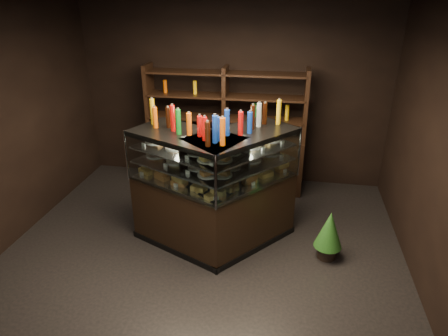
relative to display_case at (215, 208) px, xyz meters
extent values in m
plane|color=black|center=(-0.10, -0.47, -0.51)|extent=(5.00, 5.00, 0.00)
cube|color=black|center=(-0.10, 2.03, 0.99)|extent=(5.00, 0.02, 3.00)
cube|color=black|center=(-0.10, -2.97, 0.99)|extent=(5.00, 0.02, 3.00)
cube|color=black|center=(2.40, -0.47, 0.99)|extent=(0.02, 5.00, 3.00)
cube|color=black|center=(0.32, 0.08, -0.06)|extent=(1.38, 1.47, 0.88)
cube|color=black|center=(0.32, 0.08, -0.47)|extent=(1.42, 1.52, 0.08)
cube|color=black|center=(0.32, 0.08, 0.97)|extent=(1.38, 1.47, 0.06)
cube|color=silver|center=(0.32, 0.08, 0.39)|extent=(1.31, 1.40, 0.02)
cube|color=silver|center=(0.32, 0.08, 0.60)|extent=(1.31, 1.40, 0.02)
cube|color=silver|center=(0.32, 0.08, 0.78)|extent=(1.31, 1.40, 0.02)
cube|color=white|center=(0.59, -0.15, 0.69)|extent=(0.87, 1.05, 0.62)
cylinder|color=silver|center=(1.01, 0.38, 0.69)|extent=(0.03, 0.03, 0.64)
cylinder|color=silver|center=(0.15, -0.66, 0.69)|extent=(0.03, 0.03, 0.64)
cube|color=black|center=(-0.32, -0.07, -0.06)|extent=(1.51, 1.18, 0.88)
cube|color=black|center=(-0.32, -0.07, -0.47)|extent=(1.56, 1.21, 0.08)
cube|color=black|center=(-0.32, -0.07, 0.97)|extent=(1.51, 1.18, 0.06)
cube|color=silver|center=(-0.32, -0.07, 0.39)|extent=(1.44, 1.11, 0.02)
cube|color=silver|center=(-0.32, -0.07, 0.60)|extent=(1.44, 1.11, 0.02)
cube|color=silver|center=(-0.32, -0.07, 0.78)|extent=(1.44, 1.11, 0.02)
cube|color=white|center=(-0.47, -0.39, 0.69)|extent=(1.23, 0.57, 0.62)
cylinder|color=silver|center=(0.15, -0.66, 0.69)|extent=(0.03, 0.03, 0.64)
cylinder|color=silver|center=(-1.08, -0.10, 0.69)|extent=(0.03, 0.03, 0.64)
cube|color=#D17D4B|center=(-0.01, -0.38, 0.43)|extent=(0.18, 0.20, 0.06)
cube|color=#D17D4B|center=(0.17, -0.16, 0.43)|extent=(0.18, 0.20, 0.06)
cube|color=#D17D4B|center=(0.35, 0.05, 0.43)|extent=(0.18, 0.20, 0.06)
cube|color=#D17D4B|center=(0.53, 0.27, 0.43)|extent=(0.18, 0.20, 0.06)
cube|color=#D17D4B|center=(0.71, 0.49, 0.43)|extent=(0.18, 0.20, 0.06)
cylinder|color=white|center=(-0.01, -0.32, 0.61)|extent=(0.24, 0.24, 0.02)
cube|color=#D17D4B|center=(-0.01, -0.32, 0.65)|extent=(0.17, 0.18, 0.05)
cylinder|color=white|center=(0.21, -0.06, 0.61)|extent=(0.24, 0.24, 0.02)
cube|color=#D17D4B|center=(0.21, -0.06, 0.65)|extent=(0.17, 0.18, 0.05)
cylinder|color=white|center=(0.43, 0.21, 0.61)|extent=(0.24, 0.24, 0.02)
cube|color=#D17D4B|center=(0.43, 0.21, 0.65)|extent=(0.17, 0.18, 0.05)
cylinder|color=white|center=(0.65, 0.47, 0.61)|extent=(0.24, 0.24, 0.02)
cube|color=#D17D4B|center=(0.65, 0.47, 0.65)|extent=(0.17, 0.18, 0.05)
cylinder|color=white|center=(-0.01, -0.32, 0.80)|extent=(0.24, 0.24, 0.02)
cube|color=#D17D4B|center=(-0.01, -0.32, 0.84)|extent=(0.17, 0.18, 0.05)
cylinder|color=white|center=(0.21, -0.06, 0.80)|extent=(0.24, 0.24, 0.02)
cube|color=#D17D4B|center=(0.21, -0.06, 0.84)|extent=(0.17, 0.18, 0.05)
cylinder|color=white|center=(0.43, 0.21, 0.80)|extent=(0.24, 0.24, 0.02)
cube|color=#D17D4B|center=(0.43, 0.21, 0.84)|extent=(0.17, 0.18, 0.05)
cylinder|color=white|center=(0.65, 0.47, 0.80)|extent=(0.24, 0.24, 0.02)
cube|color=#D17D4B|center=(0.65, 0.47, 0.84)|extent=(0.17, 0.18, 0.05)
cube|color=#D17D4B|center=(-0.85, 0.14, 0.43)|extent=(0.20, 0.16, 0.06)
cube|color=#D17D4B|center=(-0.59, 0.02, 0.43)|extent=(0.20, 0.16, 0.06)
cube|color=#D17D4B|center=(-0.34, -0.10, 0.43)|extent=(0.20, 0.16, 0.06)
cube|color=#D17D4B|center=(-0.08, -0.22, 0.43)|extent=(0.20, 0.16, 0.06)
cube|color=#D17D4B|center=(0.18, -0.34, 0.43)|extent=(0.20, 0.16, 0.06)
cylinder|color=white|center=(-0.79, 0.14, 0.61)|extent=(0.24, 0.24, 0.02)
cube|color=#D17D4B|center=(-0.79, 0.14, 0.65)|extent=(0.19, 0.15, 0.05)
cylinder|color=white|center=(-0.48, 0.00, 0.61)|extent=(0.24, 0.24, 0.02)
cube|color=#D17D4B|center=(-0.48, 0.00, 0.65)|extent=(0.19, 0.15, 0.05)
cylinder|color=white|center=(-0.17, -0.14, 0.61)|extent=(0.24, 0.24, 0.02)
cube|color=#D17D4B|center=(-0.17, -0.14, 0.65)|extent=(0.19, 0.15, 0.05)
cylinder|color=white|center=(0.14, -0.29, 0.61)|extent=(0.24, 0.24, 0.02)
cube|color=#D17D4B|center=(0.14, -0.29, 0.65)|extent=(0.19, 0.15, 0.05)
cylinder|color=white|center=(-0.79, 0.14, 0.80)|extent=(0.24, 0.24, 0.02)
cube|color=#D17D4B|center=(-0.79, 0.14, 0.84)|extent=(0.19, 0.15, 0.05)
cylinder|color=white|center=(-0.48, 0.00, 0.80)|extent=(0.24, 0.24, 0.02)
cube|color=#D17D4B|center=(-0.48, 0.00, 0.84)|extent=(0.19, 0.15, 0.05)
cylinder|color=white|center=(-0.17, -0.14, 0.80)|extent=(0.24, 0.24, 0.02)
cube|color=#D17D4B|center=(-0.17, -0.14, 0.84)|extent=(0.19, 0.15, 0.05)
cylinder|color=white|center=(0.14, -0.29, 0.80)|extent=(0.24, 0.24, 0.02)
cube|color=#D17D4B|center=(0.14, -0.29, 0.84)|extent=(0.19, 0.15, 0.05)
cylinder|color=#B20C0A|center=(-0.04, -0.36, 1.14)|extent=(0.06, 0.06, 0.28)
cylinder|color=silver|center=(-0.04, -0.36, 1.29)|extent=(0.03, 0.03, 0.02)
cylinder|color=black|center=(0.04, -0.26, 1.14)|extent=(0.06, 0.06, 0.28)
cylinder|color=silver|center=(0.04, -0.26, 1.29)|extent=(0.03, 0.03, 0.02)
cylinder|color=silver|center=(0.12, -0.17, 1.14)|extent=(0.06, 0.06, 0.28)
cylinder|color=silver|center=(0.12, -0.17, 1.29)|extent=(0.03, 0.03, 0.02)
cylinder|color=yellow|center=(0.20, -0.07, 1.14)|extent=(0.06, 0.06, 0.28)
cylinder|color=silver|center=(0.20, -0.07, 1.29)|extent=(0.03, 0.03, 0.02)
cylinder|color=#D8590A|center=(0.28, 0.03, 1.14)|extent=(0.06, 0.06, 0.28)
cylinder|color=silver|center=(0.28, 0.03, 1.29)|extent=(0.03, 0.03, 0.02)
cylinder|color=#0F38B2|center=(0.36, 0.12, 1.14)|extent=(0.06, 0.06, 0.28)
cylinder|color=silver|center=(0.36, 0.12, 1.29)|extent=(0.03, 0.03, 0.02)
cylinder|color=#147223|center=(0.44, 0.22, 1.14)|extent=(0.06, 0.06, 0.28)
cylinder|color=silver|center=(0.44, 0.22, 1.29)|extent=(0.03, 0.03, 0.02)
cylinder|color=#B20C0A|center=(0.52, 0.32, 1.14)|extent=(0.06, 0.06, 0.28)
cylinder|color=silver|center=(0.52, 0.32, 1.29)|extent=(0.03, 0.03, 0.02)
cylinder|color=black|center=(0.60, 0.42, 1.14)|extent=(0.06, 0.06, 0.28)
cylinder|color=silver|center=(0.60, 0.42, 1.29)|extent=(0.03, 0.03, 0.02)
cylinder|color=silver|center=(0.68, 0.51, 1.14)|extent=(0.06, 0.06, 0.28)
cylinder|color=silver|center=(0.68, 0.51, 1.29)|extent=(0.03, 0.03, 0.02)
cylinder|color=#B20C0A|center=(-0.84, 0.17, 1.14)|extent=(0.06, 0.06, 0.28)
cylinder|color=silver|center=(-0.84, 0.17, 1.29)|extent=(0.03, 0.03, 0.02)
cylinder|color=black|center=(-0.72, 0.11, 1.14)|extent=(0.06, 0.06, 0.28)
cylinder|color=silver|center=(-0.72, 0.11, 1.29)|extent=(0.03, 0.03, 0.02)
cylinder|color=silver|center=(-0.61, 0.06, 1.14)|extent=(0.06, 0.06, 0.28)
cylinder|color=silver|center=(-0.61, 0.06, 1.29)|extent=(0.03, 0.03, 0.02)
cylinder|color=yellow|center=(-0.49, 0.01, 1.14)|extent=(0.06, 0.06, 0.28)
cylinder|color=silver|center=(-0.49, 0.01, 1.29)|extent=(0.03, 0.03, 0.02)
cylinder|color=#D8590A|center=(-0.38, -0.04, 1.14)|extent=(0.06, 0.06, 0.28)
cylinder|color=silver|center=(-0.38, -0.04, 1.29)|extent=(0.03, 0.03, 0.02)
cylinder|color=#0F38B2|center=(-0.26, -0.10, 1.14)|extent=(0.06, 0.06, 0.28)
cylinder|color=silver|center=(-0.26, -0.10, 1.29)|extent=(0.03, 0.03, 0.02)
cylinder|color=#147223|center=(-0.15, -0.15, 1.14)|extent=(0.06, 0.06, 0.28)
cylinder|color=silver|center=(-0.15, -0.15, 1.29)|extent=(0.03, 0.03, 0.02)
cylinder|color=#B20C0A|center=(-0.04, -0.20, 1.14)|extent=(0.06, 0.06, 0.28)
cylinder|color=silver|center=(-0.04, -0.20, 1.29)|extent=(0.03, 0.03, 0.02)
cylinder|color=black|center=(0.08, -0.26, 1.14)|extent=(0.06, 0.06, 0.28)
cylinder|color=silver|center=(0.08, -0.26, 1.29)|extent=(0.03, 0.03, 0.02)
cylinder|color=silver|center=(0.19, -0.31, 1.14)|extent=(0.06, 0.06, 0.28)
cylinder|color=silver|center=(0.19, -0.31, 1.29)|extent=(0.03, 0.03, 0.02)
cylinder|color=black|center=(1.43, -0.11, -0.42)|extent=(0.23, 0.23, 0.17)
cone|color=#195719|center=(1.43, -0.11, -0.10)|extent=(0.34, 0.34, 0.47)
cone|color=#195719|center=(1.43, -0.11, 0.06)|extent=(0.27, 0.27, 0.33)
cube|color=black|center=(-0.14, 1.58, -0.06)|extent=(2.50, 0.46, 0.90)
cube|color=black|center=(-1.35, 1.56, 0.94)|extent=(0.07, 0.38, 1.10)
cube|color=black|center=(-0.14, 1.58, 0.94)|extent=(0.07, 0.38, 1.10)
cube|color=black|center=(1.08, 1.60, 0.94)|extent=(0.07, 0.38, 1.10)
cube|color=black|center=(-0.14, 1.58, 0.69)|extent=(2.45, 0.42, 0.03)
cube|color=black|center=(-0.14, 1.58, 1.04)|extent=(2.45, 0.42, 0.03)
cube|color=black|center=(-0.14, 1.58, 1.39)|extent=(2.45, 0.42, 0.03)
cylinder|color=#B20C0A|center=(-1.08, 1.57, 0.82)|extent=(0.06, 0.06, 0.22)
cylinder|color=black|center=(-0.61, 1.57, 0.82)|extent=(0.06, 0.06, 0.22)
cylinder|color=silver|center=(-0.14, 1.58, 0.82)|extent=(0.06, 0.06, 0.22)
cylinder|color=yellow|center=(0.34, 1.59, 0.82)|extent=(0.06, 0.06, 0.22)
cylinder|color=#D8590A|center=(0.81, 1.60, 0.82)|extent=(0.06, 0.06, 0.22)
camera|label=1|loc=(0.89, -4.33, 2.57)|focal=32.00mm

